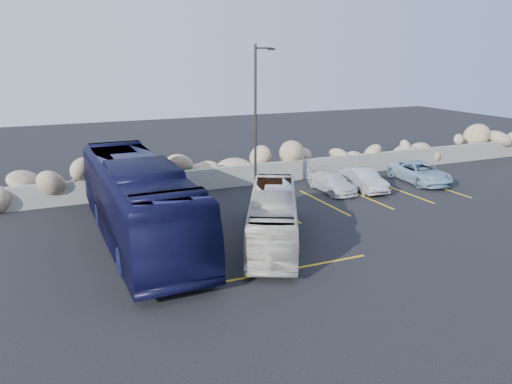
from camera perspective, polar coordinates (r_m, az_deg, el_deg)
name	(u,v)px	position (r m, az deg, el deg)	size (l,w,h in m)	color
ground	(298,271)	(18.17, 4.80, -8.94)	(90.00, 90.00, 0.00)	black
seawall	(198,180)	(28.52, -6.70, 1.37)	(60.00, 0.40, 1.20)	gray
riprap_pile	(191,164)	(29.48, -7.44, 3.20)	(54.00, 2.80, 2.60)	#978263
parking_lines	(327,211)	(24.87, 8.13, -2.22)	(18.16, 9.36, 0.01)	gold
lamppost	(256,118)	(26.41, 0.04, 8.51)	(1.14, 0.18, 8.00)	#2A2825
vintage_bus	(273,217)	(20.35, 1.96, -2.89)	(1.83, 7.81, 2.18)	beige
tour_coach	(138,200)	(20.99, -13.33, -0.91)	(2.90, 12.38, 3.45)	#100F34
car_b	(363,179)	(29.06, 12.16, 1.41)	(1.30, 3.71, 1.22)	#AEAEB3
car_c	(332,182)	(28.45, 8.67, 1.14)	(1.52, 3.73, 1.08)	silver
car_d	(420,172)	(31.66, 18.23, 2.13)	(2.06, 4.46, 1.24)	#8CB0C7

